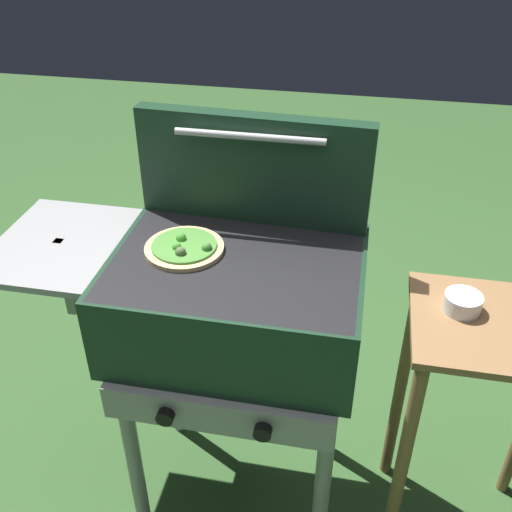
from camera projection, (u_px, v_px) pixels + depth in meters
ground_plane at (241, 483)px, 1.99m from camera, size 8.00×8.00×0.00m
grill at (232, 306)px, 1.57m from camera, size 0.96×0.53×0.90m
grill_lid_open at (253, 169)px, 1.58m from camera, size 0.63×0.09×0.30m
pizza_veggie at (185, 247)px, 1.52m from camera, size 0.20×0.20×0.04m
prep_table at (483, 392)px, 1.57m from camera, size 0.44×0.36×0.80m
topping_bowl_near at (462, 303)px, 1.47m from camera, size 0.09×0.09×0.04m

